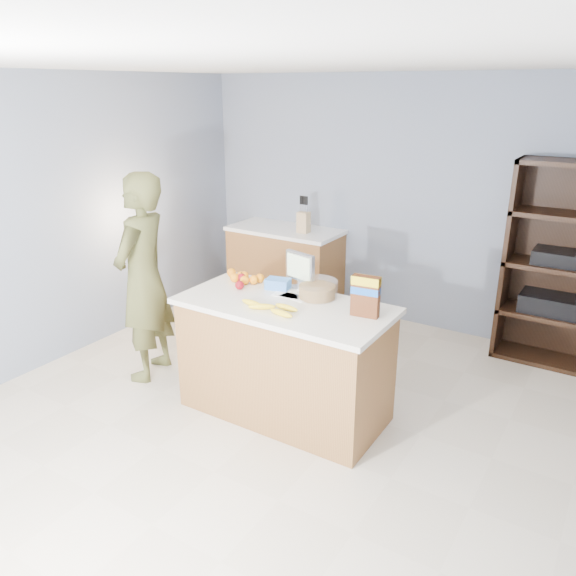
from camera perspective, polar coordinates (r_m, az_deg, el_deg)
The scene contains 15 objects.
floor at distance 4.23m, azimuth -2.61°, elevation -14.24°, with size 4.50×5.00×0.02m, color beige.
walls at distance 3.58m, azimuth -3.02°, elevation 8.23°, with size 4.52×5.02×2.51m.
counter_peninsula at distance 4.23m, azimuth -0.36°, elevation -7.66°, with size 1.56×0.76×0.90m.
back_cabinet at distance 6.30m, azimuth -0.26°, elevation 2.12°, with size 1.24×0.62×0.90m.
shelving_unit at distance 5.44m, azimuth 25.90°, elevation 1.75°, with size 0.90×0.40×1.80m.
person at distance 4.78m, azimuth -14.48°, elevation 0.95°, with size 0.64×0.42×1.75m, color #4D4E27.
knife_block at distance 5.97m, azimuth 1.59°, elevation 6.76°, with size 0.12×0.10×0.31m.
envelopes at distance 4.16m, azimuth 0.27°, elevation -0.83°, with size 0.30×0.15×0.00m.
bananas at distance 3.90m, azimuth -1.81°, elevation -2.00°, with size 0.47×0.18×0.04m.
apples at distance 4.39m, azimuth -4.85°, elevation 0.68°, with size 0.16×0.22×0.07m.
oranges at distance 4.48m, azimuth -4.47°, elevation 1.10°, with size 0.35×0.18×0.07m.
blue_carton at distance 4.30m, azimuth -1.03°, elevation 0.43°, with size 0.18×0.12×0.08m, color blue.
salad_bowl at distance 4.13m, azimuth 2.97°, elevation -0.20°, with size 0.30×0.30×0.13m.
tv at distance 4.28m, azimuth 1.22°, elevation 2.02°, with size 0.28×0.12×0.28m.
cereal_box at distance 3.78m, azimuth 7.89°, elevation -0.52°, with size 0.20×0.09×0.28m.
Camera 1 is at (2.02, -2.86, 2.37)m, focal length 35.00 mm.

